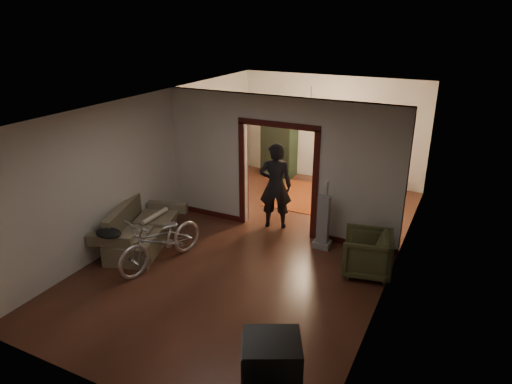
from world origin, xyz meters
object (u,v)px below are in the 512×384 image
Objects in this scene: bicycle at (161,240)px; locker at (279,143)px; sofa at (141,225)px; person at (275,186)px; desk at (369,179)px; armchair at (367,253)px.

locker reaches higher than bicycle.
bicycle is at bearing -45.98° from sofa.
locker is at bearing 63.79° from sofa.
person is at bearing 75.99° from bicycle.
sofa is 2.06× the size of desk.
locker reaches higher than desk.
person is 2.05× the size of desk.
sofa reaches higher than armchair.
sofa is 1.01× the size of bicycle.
bicycle is at bearing -131.71° from desk.
desk is at bearing 77.64° from bicycle.
desk is at bearing 37.99° from sofa.
sofa is at bearing 27.27° from person.
locker is at bearing 159.78° from desk.
bicycle is at bearing -86.90° from locker.
sofa is 5.13m from locker.
sofa is 5.89m from desk.
armchair is at bearing -5.87° from sofa.
armchair is 0.45× the size of person.
person is at bearing 26.13° from sofa.
desk is (-0.91, 3.98, -0.05)m from armchair.
person reaches higher than desk.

